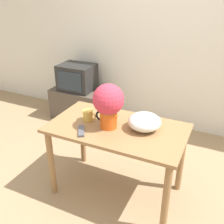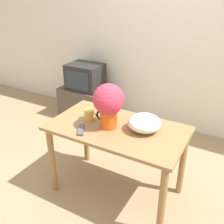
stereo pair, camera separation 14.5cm
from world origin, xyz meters
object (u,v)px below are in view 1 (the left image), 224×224
at_px(coffee_mug, 88,115).
at_px(white_bowl, 144,122).
at_px(flower_vase, 108,103).
at_px(tv_set, 77,77).

relative_size(coffee_mug, white_bowl, 0.45).
bearing_deg(flower_vase, coffee_mug, 171.00).
xyz_separation_m(white_bowl, tv_set, (-1.45, 1.18, -0.16)).
bearing_deg(tv_set, flower_vase, -48.34).
xyz_separation_m(coffee_mug, tv_set, (-0.91, 1.25, -0.13)).
bearing_deg(tv_set, white_bowl, -39.28).
bearing_deg(coffee_mug, flower_vase, -9.00).
height_order(coffee_mug, tv_set, tv_set).
bearing_deg(flower_vase, tv_set, 131.66).
height_order(flower_vase, white_bowl, flower_vase).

